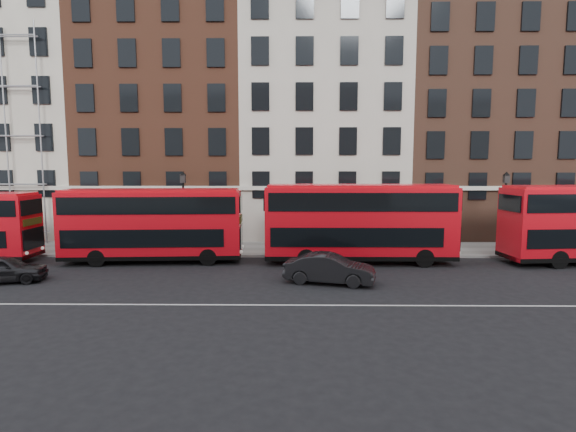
{
  "coord_description": "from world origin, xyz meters",
  "views": [
    {
      "loc": [
        -2.4,
        -20.37,
        5.85
      ],
      "look_at": [
        -2.7,
        5.0,
        3.0
      ],
      "focal_mm": 28.0,
      "sensor_mm": 36.0,
      "label": 1
    }
  ],
  "objects_px": {
    "car_rear": "(3,269)",
    "car_front": "(330,269)",
    "bus_c": "(359,221)",
    "bus_b": "(152,223)"
  },
  "relations": [
    {
      "from": "car_rear",
      "to": "car_front",
      "type": "height_order",
      "value": "car_front"
    },
    {
      "from": "bus_c",
      "to": "car_rear",
      "type": "bearing_deg",
      "value": -165.36
    },
    {
      "from": "car_rear",
      "to": "car_front",
      "type": "xyz_separation_m",
      "value": [
        16.42,
        0.03,
        0.05
      ]
    },
    {
      "from": "bus_c",
      "to": "car_rear",
      "type": "xyz_separation_m",
      "value": [
        -18.53,
        -4.83,
        -1.85
      ]
    },
    {
      "from": "bus_b",
      "to": "car_front",
      "type": "distance_m",
      "value": 11.51
    },
    {
      "from": "bus_c",
      "to": "car_rear",
      "type": "distance_m",
      "value": 19.24
    },
    {
      "from": "bus_c",
      "to": "car_front",
      "type": "distance_m",
      "value": 5.54
    },
    {
      "from": "car_rear",
      "to": "bus_c",
      "type": "bearing_deg",
      "value": -87.54
    },
    {
      "from": "car_rear",
      "to": "car_front",
      "type": "bearing_deg",
      "value": -102.04
    },
    {
      "from": "bus_b",
      "to": "car_front",
      "type": "xyz_separation_m",
      "value": [
        10.34,
        -4.8,
        -1.65
      ]
    }
  ]
}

